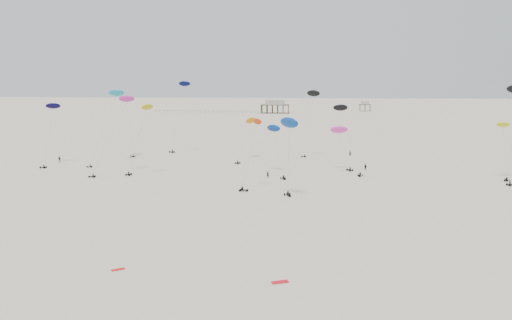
# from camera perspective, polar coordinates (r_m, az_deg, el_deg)

# --- Properties ---
(ground_plane) EXTENTS (900.00, 900.00, 0.00)m
(ground_plane) POSITION_cam_1_polar(r_m,az_deg,el_deg) (225.74, 2.63, 2.80)
(ground_plane) COLOR beige
(pavilion_main) EXTENTS (21.00, 13.00, 9.80)m
(pavilion_main) POSITION_cam_1_polar(r_m,az_deg,el_deg) (375.22, 2.19, 6.02)
(pavilion_main) COLOR brown
(pavilion_main) RESTS_ON ground
(pavilion_small) EXTENTS (9.00, 7.00, 8.00)m
(pavilion_small) POSITION_cam_1_polar(r_m,az_deg,el_deg) (407.69, 12.35, 5.97)
(pavilion_small) COLOR brown
(pavilion_small) RESTS_ON ground
(pier_fence) EXTENTS (80.20, 0.20, 1.50)m
(pier_fence) POSITION_cam_1_polar(r_m,az_deg,el_deg) (381.80, -5.67, 5.52)
(pier_fence) COLOR black
(pier_fence) RESTS_ON ground
(rig_0) EXTENTS (6.78, 7.49, 18.80)m
(rig_0) POSITION_cam_1_polar(r_m,az_deg,el_deg) (136.81, -13.04, 3.26)
(rig_0) COLOR black
(rig_0) RESTS_ON ground
(rig_1) EXTENTS (9.15, 13.43, 22.58)m
(rig_1) POSITION_cam_1_polar(r_m,az_deg,el_deg) (141.02, -15.36, 4.98)
(rig_1) COLOR black
(rig_1) RESTS_ON ground
(rig_2) EXTENTS (8.23, 6.77, 18.73)m
(rig_2) POSITION_cam_1_polar(r_m,az_deg,el_deg) (134.77, 10.40, 3.25)
(rig_2) COLOR black
(rig_2) RESTS_ON ground
(rig_3) EXTENTS (6.72, 15.95, 16.83)m
(rig_3) POSITION_cam_1_polar(r_m,az_deg,el_deg) (135.55, 2.29, 2.37)
(rig_3) COLOR black
(rig_3) RESTS_ON ground
(rig_4) EXTENTS (5.31, 5.75, 17.33)m
(rig_4) POSITION_cam_1_polar(r_m,az_deg,el_deg) (108.79, 3.79, 2.94)
(rig_4) COLOR black
(rig_4) RESTS_ON ground
(rig_5) EXTENTS (5.32, 8.89, 16.28)m
(rig_5) POSITION_cam_1_polar(r_m,az_deg,el_deg) (115.51, -0.60, 0.87)
(rig_5) COLOR black
(rig_5) RESTS_ON ground
(rig_6) EXTENTS (6.61, 6.09, 12.38)m
(rig_6) POSITION_cam_1_polar(r_m,az_deg,el_deg) (142.89, 9.69, 2.59)
(rig_6) COLOR black
(rig_6) RESTS_ON ground
(rig_7) EXTENTS (7.14, 15.85, 24.28)m
(rig_7) POSITION_cam_1_polar(r_m,az_deg,el_deg) (160.22, -16.00, 6.51)
(rig_7) COLOR black
(rig_7) RESTS_ON ground
(rig_8) EXTENTS (6.86, 8.43, 24.74)m
(rig_8) POSITION_cam_1_polar(r_m,az_deg,el_deg) (177.58, -8.60, 6.36)
(rig_8) COLOR black
(rig_8) RESTS_ON ground
(rig_9) EXTENTS (4.19, 12.81, 16.69)m
(rig_9) POSITION_cam_1_polar(r_m,az_deg,el_deg) (139.02, 26.69, 1.05)
(rig_9) COLOR black
(rig_9) RESTS_ON ground
(rig_10) EXTENTS (4.84, 13.05, 19.36)m
(rig_10) POSITION_cam_1_polar(r_m,az_deg,el_deg) (161.75, -22.40, 4.27)
(rig_10) COLOR black
(rig_10) RESTS_ON ground
(rig_11) EXTENTS (6.23, 7.56, 21.84)m
(rig_11) POSITION_cam_1_polar(r_m,az_deg,el_deg) (166.60, 6.45, 6.73)
(rig_11) COLOR black
(rig_11) RESTS_ON ground
(rig_13) EXTENTS (5.85, 17.24, 17.22)m
(rig_13) POSITION_cam_1_polar(r_m,az_deg,el_deg) (160.26, -0.80, 3.84)
(rig_13) COLOR black
(rig_13) RESTS_ON ground
(rig_14) EXTENTS (5.73, 6.20, 20.37)m
(rig_14) POSITION_cam_1_polar(r_m,az_deg,el_deg) (169.17, -14.55, 6.23)
(rig_14) COLOR black
(rig_14) RESTS_ON ground
(spectator_0) EXTENTS (0.86, 0.71, 2.02)m
(spectator_0) POSITION_cam_1_polar(r_m,az_deg,el_deg) (129.30, 1.35, -2.05)
(spectator_0) COLOR black
(spectator_0) RESTS_ON ground
(spectator_1) EXTENTS (1.08, 0.68, 2.12)m
(spectator_1) POSITION_cam_1_polar(r_m,az_deg,el_deg) (143.20, 12.40, -1.16)
(spectator_1) COLOR black
(spectator_1) RESTS_ON ground
(spectator_2) EXTENTS (1.35, 0.79, 2.22)m
(spectator_2) POSITION_cam_1_polar(r_m,az_deg,el_deg) (164.97, -21.53, -0.23)
(spectator_2) COLOR black
(spectator_2) RESTS_ON ground
(spectator_3) EXTENTS (0.81, 0.57, 2.17)m
(spectator_3) POSITION_cam_1_polar(r_m,az_deg,el_deg) (168.68, 10.68, 0.45)
(spectator_3) COLOR black
(spectator_3) RESTS_ON ground
(grounded_kite_a) EXTENTS (2.38, 1.69, 0.08)m
(grounded_kite_a) POSITION_cam_1_polar(r_m,az_deg,el_deg) (64.75, 2.77, -13.79)
(grounded_kite_a) COLOR red
(grounded_kite_a) RESTS_ON ground
(grounded_kite_b) EXTENTS (1.89, 1.58, 0.07)m
(grounded_kite_b) POSITION_cam_1_polar(r_m,az_deg,el_deg) (71.04, -15.49, -11.99)
(grounded_kite_b) COLOR red
(grounded_kite_b) RESTS_ON ground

